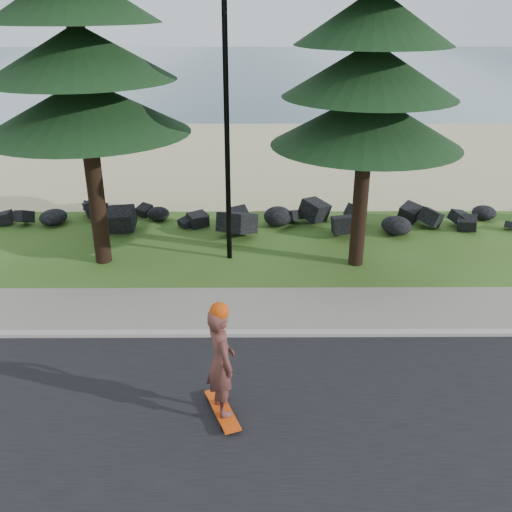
% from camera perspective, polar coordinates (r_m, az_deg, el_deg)
% --- Properties ---
extents(ground, '(160.00, 160.00, 0.00)m').
position_cam_1_polar(ground, '(13.29, -3.17, -5.89)').
color(ground, '#334F18').
rests_on(ground, ground).
extents(road, '(160.00, 7.00, 0.02)m').
position_cam_1_polar(road, '(9.67, -4.44, -19.40)').
color(road, black).
rests_on(road, ground).
extents(kerb, '(160.00, 0.20, 0.10)m').
position_cam_1_polar(kerb, '(12.49, -3.36, -7.77)').
color(kerb, '#AFAB9E').
rests_on(kerb, ground).
extents(sidewalk, '(160.00, 2.00, 0.08)m').
position_cam_1_polar(sidewalk, '(13.44, -3.14, -5.31)').
color(sidewalk, gray).
rests_on(sidewalk, ground).
extents(beach_sand, '(160.00, 15.00, 0.01)m').
position_cam_1_polar(beach_sand, '(26.82, -1.76, 9.93)').
color(beach_sand, '#CCBD88').
rests_on(beach_sand, ground).
extents(ocean, '(160.00, 58.00, 0.01)m').
position_cam_1_polar(ocean, '(62.82, -0.97, 18.27)').
color(ocean, '#30505C').
rests_on(ocean, ground).
extents(seawall_boulders, '(60.00, 2.40, 1.10)m').
position_cam_1_polar(seawall_boulders, '(18.34, -2.39, 2.96)').
color(seawall_boulders, black).
rests_on(seawall_boulders, ground).
extents(lamp_post, '(0.25, 0.14, 8.14)m').
position_cam_1_polar(lamp_post, '(14.90, -2.98, 14.47)').
color(lamp_post, black).
rests_on(lamp_post, ground).
extents(skateboarder, '(0.71, 1.22, 2.23)m').
position_cam_1_polar(skateboarder, '(9.74, -3.54, -10.53)').
color(skateboarder, '#DC460C').
rests_on(skateboarder, ground).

